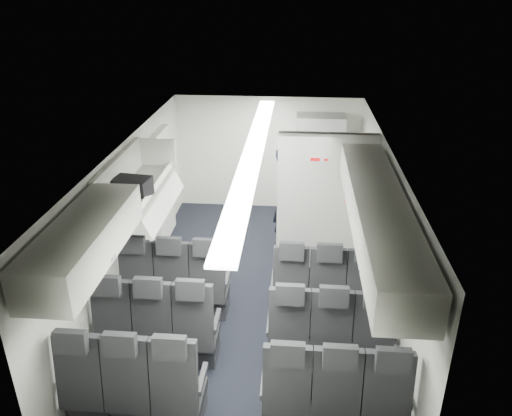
% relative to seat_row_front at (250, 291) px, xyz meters
% --- Properties ---
extents(cabin_shell, '(3.41, 6.01, 2.16)m').
position_rel_seat_row_front_xyz_m(cabin_shell, '(0.00, 0.53, 0.72)').
color(cabin_shell, black).
rests_on(cabin_shell, ground).
extents(seat_row_front, '(3.33, 0.56, 1.24)m').
position_rel_seat_row_front_xyz_m(seat_row_front, '(0.00, 0.00, 0.00)').
color(seat_row_front, black).
rests_on(seat_row_front, cabin_shell).
extents(seat_row_mid, '(3.33, 0.56, 1.24)m').
position_rel_seat_row_front_xyz_m(seat_row_mid, '(0.00, -0.90, 0.00)').
color(seat_row_mid, black).
rests_on(seat_row_mid, cabin_shell).
extents(seat_row_rear, '(3.33, 0.56, 1.24)m').
position_rel_seat_row_front_xyz_m(seat_row_rear, '(0.00, -1.80, 0.00)').
color(seat_row_rear, black).
rests_on(seat_row_rear, cabin_shell).
extents(overhead_bin_left_rear, '(0.53, 1.80, 0.40)m').
position_rel_seat_row_front_xyz_m(overhead_bin_left_rear, '(-1.40, -1.47, 1.46)').
color(overhead_bin_left_rear, silver).
rests_on(overhead_bin_left_rear, cabin_shell).
extents(overhead_bin_left_front_open, '(0.64, 1.70, 0.72)m').
position_rel_seat_row_front_xyz_m(overhead_bin_left_front_open, '(-1.44, 0.28, 1.33)').
color(overhead_bin_left_front_open, '#9E9E93').
rests_on(overhead_bin_left_front_open, cabin_shell).
extents(overhead_bin_right_rear, '(0.53, 1.80, 0.40)m').
position_rel_seat_row_front_xyz_m(overhead_bin_right_rear, '(1.40, -1.47, 1.46)').
color(overhead_bin_right_rear, silver).
rests_on(overhead_bin_right_rear, cabin_shell).
extents(overhead_bin_right_front, '(0.53, 1.70, 0.40)m').
position_rel_seat_row_front_xyz_m(overhead_bin_right_front, '(1.40, 0.28, 1.46)').
color(overhead_bin_right_front, silver).
rests_on(overhead_bin_right_front, cabin_shell).
extents(bulkhead_partition, '(1.40, 0.15, 2.13)m').
position_rel_seat_row_front_xyz_m(bulkhead_partition, '(0.98, 1.33, 0.67)').
color(bulkhead_partition, silver).
rests_on(bulkhead_partition, cabin_shell).
extents(galley_unit, '(0.85, 0.52, 1.90)m').
position_rel_seat_row_front_xyz_m(galley_unit, '(0.95, 3.25, 0.55)').
color(galley_unit, '#939399').
rests_on(galley_unit, cabin_shell).
extents(boarding_door, '(0.12, 1.27, 1.86)m').
position_rel_seat_row_front_xyz_m(boarding_door, '(-1.64, 2.09, 0.55)').
color(boarding_door, silver).
rests_on(boarding_door, cabin_shell).
extents(flight_attendant, '(0.57, 0.72, 1.71)m').
position_rel_seat_row_front_xyz_m(flight_attendant, '(0.42, 1.96, 0.45)').
color(flight_attendant, black).
rests_on(flight_attendant, ground).
extents(carry_on_bag, '(0.47, 0.36, 0.26)m').
position_rel_seat_row_front_xyz_m(carry_on_bag, '(-1.41, 0.01, 1.38)').
color(carry_on_bag, black).
rests_on(carry_on_bag, overhead_bin_left_front_open).
extents(papers, '(0.22, 0.04, 0.16)m').
position_rel_seat_row_front_xyz_m(papers, '(0.61, 1.91, 0.61)').
color(papers, white).
rests_on(papers, flight_attendant).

